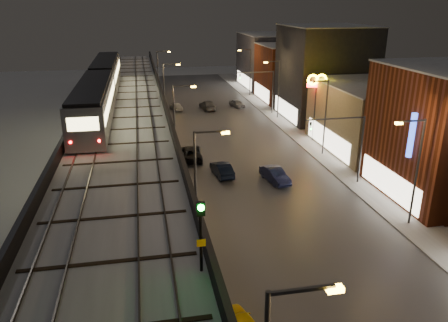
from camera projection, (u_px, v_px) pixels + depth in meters
road_surface at (239, 149)px, 54.80m from camera, size 17.00×120.00×0.06m
sidewalk_right at (314, 144)px, 56.57m from camera, size 4.00×120.00×0.14m
under_viaduct_pavement at (129, 155)px, 52.40m from camera, size 11.00×120.00×0.06m
elevated_viaduct at (125, 117)px, 47.58m from camera, size 9.00×100.00×6.30m
viaduct_trackbed at (124, 109)px, 47.43m from camera, size 8.40×100.00×0.32m
viaduct_parapet_streetside at (164, 104)px, 48.07m from camera, size 0.30×100.00×1.10m
viaduct_parapet_far at (82, 107)px, 46.52m from camera, size 0.30×100.00×1.10m
building_c at (375, 117)px, 53.59m from camera, size 12.20×15.20×8.16m
building_d at (325, 73)px, 67.33m from camera, size 12.20×13.20×14.16m
building_e at (293, 73)px, 80.93m from camera, size 12.20×12.20×10.16m
building_f at (272, 61)px, 93.67m from camera, size 12.20×16.20×11.16m
streetlight_left_1 at (199, 182)px, 31.31m from camera, size 2.57×0.28×9.00m
streetlight_right_1 at (415, 166)px, 34.37m from camera, size 2.56×0.28×9.00m
streetlight_left_2 at (177, 119)px, 47.92m from camera, size 2.57×0.28×9.00m
streetlight_right_2 at (323, 112)px, 50.98m from camera, size 2.56×0.28×9.00m
streetlight_left_3 at (166, 89)px, 64.53m from camera, size 2.57×0.28×9.00m
streetlight_right_3 at (277, 85)px, 67.58m from camera, size 2.56×0.28×9.00m
streetlight_left_4 at (159, 72)px, 81.13m from camera, size 2.57×0.28×9.00m
streetlight_right_4 at (249, 69)px, 84.19m from camera, size 2.56×0.28×9.00m
traffic_light_rig_a at (351, 142)px, 42.76m from camera, size 6.10×0.34×7.00m
traffic_light_rig_b at (266, 87)px, 70.44m from camera, size 6.10×0.34×7.00m
subway_train at (101, 85)px, 49.55m from camera, size 3.08×37.27×3.69m
rail_signal at (201, 223)px, 17.64m from camera, size 0.38×0.45×3.27m
car_near_white at (222, 170)px, 46.02m from camera, size 2.02×4.52×1.44m
car_mid_silver at (190, 153)px, 50.88m from camera, size 2.87×5.65×1.53m
car_mid_dark at (208, 105)px, 74.65m from camera, size 2.51×5.23×1.47m
car_far_white at (176, 107)px, 74.32m from camera, size 2.30×4.01×1.29m
car_onc_silver at (275, 176)px, 44.45m from camera, size 2.33×4.64×1.46m
car_onc_red at (237, 104)px, 76.34m from camera, size 2.48×4.04×1.28m
sign_mcdonalds at (317, 88)px, 55.74m from camera, size 2.63×0.53×8.82m
sign_carwash at (418, 142)px, 36.71m from camera, size 1.70×0.35×8.82m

